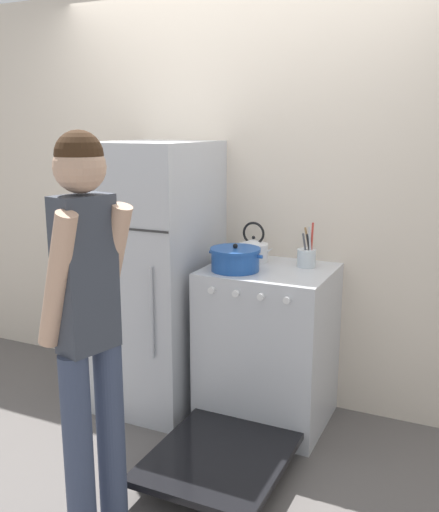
{
  "coord_description": "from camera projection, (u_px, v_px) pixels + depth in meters",
  "views": [
    {
      "loc": [
        1.36,
        -3.25,
        1.71
      ],
      "look_at": [
        0.06,
        -0.46,
        1.0
      ],
      "focal_mm": 40.0,
      "sensor_mm": 36.0,
      "label": 1
    }
  ],
  "objects": [
    {
      "name": "tea_kettle",
      "position": [
        254.0,
        249.0,
        3.37
      ],
      "size": [
        0.22,
        0.18,
        0.24
      ],
      "color": "silver",
      "rests_on": "stove_range"
    },
    {
      "name": "wall_back",
      "position": [
        244.0,
        197.0,
        3.56
      ],
      "size": [
        10.0,
        0.06,
        2.55
      ],
      "color": "beige",
      "rests_on": "ground_plane"
    },
    {
      "name": "dutch_oven_pot",
      "position": [
        235.0,
        259.0,
        3.16
      ],
      "size": [
        0.32,
        0.28,
        0.15
      ],
      "color": "#1E4C9E",
      "rests_on": "stove_range"
    },
    {
      "name": "ground_plane",
      "position": [
        240.0,
        387.0,
        3.82
      ],
      "size": [
        14.0,
        14.0,
        0.0
      ],
      "primitive_type": "plane",
      "color": "#5B5654"
    },
    {
      "name": "stove_range",
      "position": [
        266.0,
        348.0,
        3.29
      ],
      "size": [
        0.7,
        1.36,
        0.92
      ],
      "color": "silver",
      "rests_on": "ground_plane"
    },
    {
      "name": "utensil_jar",
      "position": [
        307.0,
        257.0,
        3.25
      ],
      "size": [
        0.11,
        0.11,
        0.25
      ],
      "color": "silver",
      "rests_on": "stove_range"
    },
    {
      "name": "person",
      "position": [
        88.0,
        317.0,
        2.27
      ],
      "size": [
        0.33,
        0.39,
        1.7
      ],
      "rotation": [
        0.0,
        0.0,
        1.31
      ],
      "color": "#38425B",
      "rests_on": "ground_plane"
    },
    {
      "name": "refrigerator",
      "position": [
        157.0,
        276.0,
        3.49
      ],
      "size": [
        0.6,
        0.75,
        1.62
      ],
      "color": "#B7BABF",
      "rests_on": "ground_plane"
    }
  ]
}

